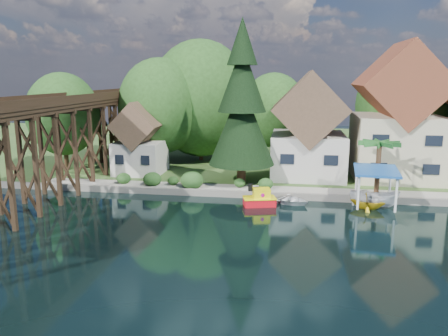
{
  "coord_description": "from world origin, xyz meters",
  "views": [
    {
      "loc": [
        5.16,
        -30.49,
        10.96
      ],
      "look_at": [
        -0.45,
        6.0,
        3.16
      ],
      "focal_mm": 35.0,
      "sensor_mm": 36.0,
      "label": 1
    }
  ],
  "objects_px": {
    "tugboat": "(260,199)",
    "boat_white_a": "(287,198)",
    "trestle_bridge": "(50,140)",
    "boat_canopy": "(375,191)",
    "house_center": "(398,121)",
    "house_left": "(308,132)",
    "shed": "(140,143)",
    "boat_yellow": "(368,200)",
    "palm_tree": "(380,145)",
    "conifer": "(242,106)"
  },
  "relations": [
    {
      "from": "boat_canopy",
      "to": "trestle_bridge",
      "type": "bearing_deg",
      "value": -176.71
    },
    {
      "from": "palm_tree",
      "to": "shed",
      "type": "bearing_deg",
      "value": 168.46
    },
    {
      "from": "trestle_bridge",
      "to": "shed",
      "type": "bearing_deg",
      "value": 61.81
    },
    {
      "from": "house_left",
      "to": "boat_canopy",
      "type": "height_order",
      "value": "house_left"
    },
    {
      "from": "conifer",
      "to": "boat_white_a",
      "type": "bearing_deg",
      "value": -45.05
    },
    {
      "from": "trestle_bridge",
      "to": "palm_tree",
      "type": "distance_m",
      "value": 29.37
    },
    {
      "from": "trestle_bridge",
      "to": "house_center",
      "type": "height_order",
      "value": "house_center"
    },
    {
      "from": "shed",
      "to": "boat_white_a",
      "type": "bearing_deg",
      "value": -25.27
    },
    {
      "from": "conifer",
      "to": "boat_canopy",
      "type": "distance_m",
      "value": 14.49
    },
    {
      "from": "house_center",
      "to": "conifer",
      "type": "xyz_separation_m",
      "value": [
        -15.56,
        -4.97,
        1.72
      ]
    },
    {
      "from": "house_center",
      "to": "shed",
      "type": "height_order",
      "value": "house_center"
    },
    {
      "from": "boat_white_a",
      "to": "boat_yellow",
      "type": "xyz_separation_m",
      "value": [
        6.7,
        -0.73,
        0.33
      ]
    },
    {
      "from": "house_center",
      "to": "boat_yellow",
      "type": "distance_m",
      "value": 12.51
    },
    {
      "from": "trestle_bridge",
      "to": "shed",
      "type": "xyz_separation_m",
      "value": [
        5.0,
        9.33,
        -1.52
      ]
    },
    {
      "from": "tugboat",
      "to": "boat_white_a",
      "type": "distance_m",
      "value": 2.63
    },
    {
      "from": "boat_yellow",
      "to": "shed",
      "type": "bearing_deg",
      "value": 85.66
    },
    {
      "from": "trestle_bridge",
      "to": "boat_white_a",
      "type": "xyz_separation_m",
      "value": [
        21.04,
        1.75,
        -4.94
      ]
    },
    {
      "from": "house_left",
      "to": "shed",
      "type": "relative_size",
      "value": 1.4
    },
    {
      "from": "conifer",
      "to": "boat_white_a",
      "type": "height_order",
      "value": "conifer"
    },
    {
      "from": "house_center",
      "to": "boat_canopy",
      "type": "xyz_separation_m",
      "value": [
        -3.63,
        -9.7,
        -5.01
      ]
    },
    {
      "from": "trestle_bridge",
      "to": "conifer",
      "type": "xyz_separation_m",
      "value": [
        16.44,
        6.36,
        2.79
      ]
    },
    {
      "from": "tugboat",
      "to": "boat_canopy",
      "type": "height_order",
      "value": "boat_canopy"
    },
    {
      "from": "trestle_bridge",
      "to": "tugboat",
      "type": "height_order",
      "value": "trestle_bridge"
    },
    {
      "from": "boat_white_a",
      "to": "boat_canopy",
      "type": "bearing_deg",
      "value": -63.5
    },
    {
      "from": "shed",
      "to": "palm_tree",
      "type": "relative_size",
      "value": 1.55
    },
    {
      "from": "trestle_bridge",
      "to": "house_center",
      "type": "relative_size",
      "value": 3.18
    },
    {
      "from": "house_center",
      "to": "tugboat",
      "type": "height_order",
      "value": "house_center"
    },
    {
      "from": "house_center",
      "to": "conifer",
      "type": "relative_size",
      "value": 0.88
    },
    {
      "from": "trestle_bridge",
      "to": "house_left",
      "type": "bearing_deg",
      "value": 25.21
    },
    {
      "from": "conifer",
      "to": "house_left",
      "type": "bearing_deg",
      "value": 34.27
    },
    {
      "from": "boat_canopy",
      "to": "boat_yellow",
      "type": "bearing_deg",
      "value": -136.33
    },
    {
      "from": "house_left",
      "to": "conifer",
      "type": "relative_size",
      "value": 0.69
    },
    {
      "from": "shed",
      "to": "boat_yellow",
      "type": "bearing_deg",
      "value": -20.05
    },
    {
      "from": "house_left",
      "to": "house_center",
      "type": "relative_size",
      "value": 0.79
    },
    {
      "from": "shed",
      "to": "boat_white_a",
      "type": "relative_size",
      "value": 1.97
    },
    {
      "from": "shed",
      "to": "tugboat",
      "type": "height_order",
      "value": "shed"
    },
    {
      "from": "conifer",
      "to": "boat_yellow",
      "type": "height_order",
      "value": "conifer"
    },
    {
      "from": "trestle_bridge",
      "to": "palm_tree",
      "type": "relative_size",
      "value": 8.71
    },
    {
      "from": "tugboat",
      "to": "house_center",
      "type": "bearing_deg",
      "value": 39.07
    },
    {
      "from": "house_center",
      "to": "palm_tree",
      "type": "distance_m",
      "value": 7.66
    },
    {
      "from": "palm_tree",
      "to": "boat_canopy",
      "type": "bearing_deg",
      "value": -103.39
    },
    {
      "from": "shed",
      "to": "tugboat",
      "type": "distance_m",
      "value": 16.6
    },
    {
      "from": "boat_yellow",
      "to": "boat_canopy",
      "type": "bearing_deg",
      "value": -30.62
    },
    {
      "from": "house_left",
      "to": "boat_yellow",
      "type": "bearing_deg",
      "value": -64.18
    },
    {
      "from": "house_left",
      "to": "trestle_bridge",
      "type": "bearing_deg",
      "value": -154.79
    },
    {
      "from": "boat_white_a",
      "to": "tugboat",
      "type": "bearing_deg",
      "value": 144.94
    },
    {
      "from": "trestle_bridge",
      "to": "shed",
      "type": "distance_m",
      "value": 10.69
    },
    {
      "from": "trestle_bridge",
      "to": "tugboat",
      "type": "distance_m",
      "value": 19.32
    },
    {
      "from": "house_left",
      "to": "house_center",
      "type": "height_order",
      "value": "house_center"
    },
    {
      "from": "conifer",
      "to": "trestle_bridge",
      "type": "bearing_deg",
      "value": -158.85
    }
  ]
}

